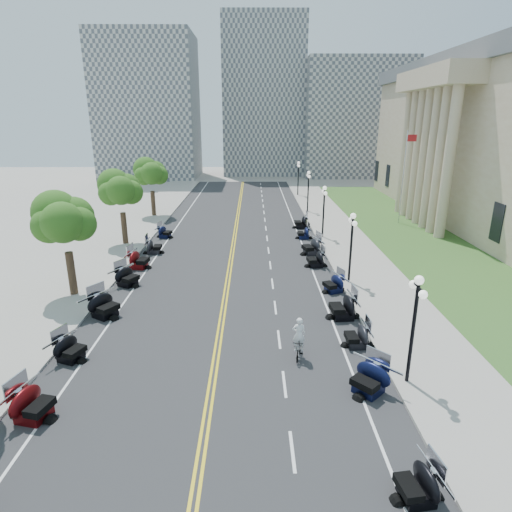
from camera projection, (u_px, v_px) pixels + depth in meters
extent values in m
plane|color=gray|center=(224.00, 308.00, 26.46)|extent=(160.00, 160.00, 0.00)
cube|color=#333335|center=(231.00, 257.00, 35.97)|extent=(16.00, 90.00, 0.01)
cube|color=yellow|center=(230.00, 257.00, 35.97)|extent=(0.12, 90.00, 0.00)
cube|color=yellow|center=(233.00, 257.00, 35.97)|extent=(0.12, 90.00, 0.00)
cube|color=white|center=(307.00, 257.00, 36.01)|extent=(0.12, 90.00, 0.00)
cube|color=white|center=(155.00, 258.00, 35.93)|extent=(0.12, 90.00, 0.00)
cube|color=white|center=(292.00, 451.00, 15.06)|extent=(0.12, 2.00, 0.00)
cube|color=white|center=(284.00, 384.00, 18.87)|extent=(0.12, 2.00, 0.00)
cube|color=white|center=(279.00, 339.00, 22.67)|extent=(0.12, 2.00, 0.00)
cube|color=white|center=(275.00, 307.00, 26.48)|extent=(0.12, 2.00, 0.00)
cube|color=white|center=(272.00, 284.00, 30.28)|extent=(0.12, 2.00, 0.00)
cube|color=white|center=(270.00, 265.00, 34.09)|extent=(0.12, 2.00, 0.00)
cube|color=white|center=(268.00, 250.00, 37.89)|extent=(0.12, 2.00, 0.00)
cube|color=white|center=(267.00, 238.00, 41.70)|extent=(0.12, 2.00, 0.00)
cube|color=white|center=(266.00, 228.00, 45.51)|extent=(0.12, 2.00, 0.00)
cube|color=white|center=(265.00, 220.00, 49.31)|extent=(0.12, 2.00, 0.00)
cube|color=white|center=(264.00, 212.00, 53.12)|extent=(0.12, 2.00, 0.00)
cube|color=white|center=(263.00, 206.00, 56.92)|extent=(0.12, 2.00, 0.00)
cube|color=white|center=(263.00, 201.00, 60.73)|extent=(0.12, 2.00, 0.00)
cube|color=white|center=(262.00, 196.00, 64.54)|extent=(0.12, 2.00, 0.00)
cube|color=white|center=(261.00, 191.00, 68.34)|extent=(0.12, 2.00, 0.00)
cube|color=white|center=(261.00, 187.00, 72.15)|extent=(0.12, 2.00, 0.00)
cube|color=white|center=(261.00, 184.00, 75.95)|extent=(0.12, 2.00, 0.00)
cube|color=#9E9991|center=(356.00, 256.00, 36.02)|extent=(5.00, 90.00, 0.15)
cube|color=#9E9991|center=(106.00, 257.00, 35.88)|extent=(5.00, 90.00, 0.15)
cube|color=#356023|center=(406.00, 232.00, 43.69)|extent=(9.00, 60.00, 0.10)
cube|color=gray|center=(149.00, 108.00, 81.32)|extent=(18.00, 14.00, 26.00)
cube|color=gray|center=(263.00, 98.00, 86.57)|extent=(16.00, 12.00, 30.00)
cube|color=gray|center=(354.00, 119.00, 85.07)|extent=(20.00, 14.00, 22.00)
imported|color=#A51414|center=(298.00, 348.00, 20.84)|extent=(0.80, 1.77, 1.03)
imported|color=silver|center=(299.00, 322.00, 20.41)|extent=(0.65, 0.43, 1.78)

